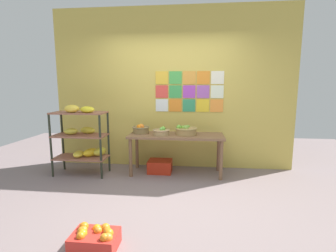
% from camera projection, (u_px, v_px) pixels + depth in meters
% --- Properties ---
extents(ground, '(9.03, 9.03, 0.00)m').
position_uv_depth(ground, '(161.00, 201.00, 3.40)').
color(ground, slate).
extents(back_wall_with_art, '(4.47, 0.07, 2.96)m').
position_uv_depth(back_wall_with_art, '(172.00, 89.00, 4.68)').
color(back_wall_with_art, gold).
rests_on(back_wall_with_art, ground).
extents(banana_shelf_unit, '(0.90, 0.49, 1.23)m').
position_uv_depth(banana_shelf_unit, '(83.00, 136.00, 4.34)').
color(banana_shelf_unit, '#252C20').
rests_on(banana_shelf_unit, ground).
extents(display_table, '(1.63, 0.59, 0.70)m').
position_uv_depth(display_table, '(176.00, 140.00, 4.36)').
color(display_table, brown).
rests_on(display_table, ground).
extents(fruit_basket_left, '(0.39, 0.39, 0.17)m').
position_uv_depth(fruit_basket_left, '(186.00, 130.00, 4.33)').
color(fruit_basket_left, '#A5854C').
rests_on(fruit_basket_left, display_table).
extents(fruit_basket_centre, '(0.29, 0.29, 0.14)m').
position_uv_depth(fruit_basket_centre, '(162.00, 132.00, 4.30)').
color(fruit_basket_centre, tan).
rests_on(fruit_basket_centre, display_table).
extents(fruit_basket_right, '(0.30, 0.30, 0.17)m').
position_uv_depth(fruit_basket_right, '(141.00, 129.00, 4.47)').
color(fruit_basket_right, olive).
rests_on(fruit_basket_right, display_table).
extents(produce_crate_under_table, '(0.42, 0.34, 0.22)m').
position_uv_depth(produce_crate_under_table, '(160.00, 166.00, 4.51)').
color(produce_crate_under_table, '#B42813').
rests_on(produce_crate_under_table, ground).
extents(orange_crate_foreground, '(0.43, 0.30, 0.21)m').
position_uv_depth(orange_crate_foreground, '(95.00, 238.00, 2.38)').
color(orange_crate_foreground, red).
rests_on(orange_crate_foreground, ground).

